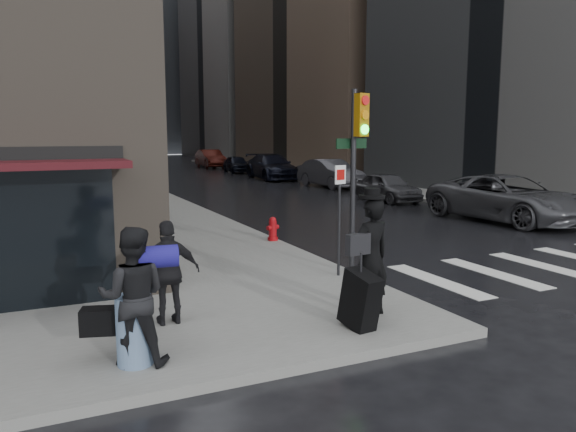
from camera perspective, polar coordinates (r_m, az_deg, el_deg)
name	(u,v)px	position (r m, az deg, el deg)	size (l,w,h in m)	color
ground	(314,317)	(9.87, 2.67, -10.21)	(140.00, 140.00, 0.00)	black
sidewalk_left	(108,184)	(35.68, -17.85, 3.15)	(4.00, 50.00, 0.15)	slate
sidewalk_right	(307,176)	(39.65, 1.92, 4.05)	(3.00, 50.00, 0.15)	slate
crosswalk	(567,263)	(15.37, 26.48, -4.26)	(8.50, 3.00, 0.01)	silver
bldg_right_far	(285,57)	(73.49, -0.32, 15.83)	(22.00, 20.00, 25.00)	slate
bldg_distant	(99,41)	(87.84, -18.66, 16.50)	(40.00, 12.00, 32.00)	slate
man_overcoat	(369,263)	(9.23, 8.18, -4.79)	(1.12, 1.21, 2.16)	black
man_jeans	(132,296)	(7.59, -15.53, -7.85)	(1.28, 0.98, 1.83)	black
man_greycoat	(169,273)	(9.06, -11.97, -5.64)	(0.98, 0.42, 1.66)	black
traffic_light	(355,156)	(11.86, 6.84, 6.04)	(0.95, 0.55, 3.90)	black
fire_hydrant	(273,230)	(15.75, -1.56, -1.42)	(0.39, 0.29, 0.67)	#98090E
parked_car_0	(508,198)	(21.49, 21.41, 1.68)	(2.74, 5.95, 1.65)	#46464A
parked_car_1	(387,187)	(26.36, 10.04, 2.95)	(1.57, 3.89, 1.33)	#444549
parked_car_2	(330,173)	(32.49, 4.33, 4.34)	(1.70, 4.89, 1.61)	#403F44
parked_car_3	(272,167)	(38.23, -1.65, 5.03)	(2.35, 5.77, 1.68)	black
parked_car_4	(237,164)	(44.51, -5.23, 5.28)	(1.58, 3.92, 1.33)	black
parked_car_5	(210,159)	(50.92, -7.88, 5.79)	(1.71, 4.89, 1.61)	#3F120C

